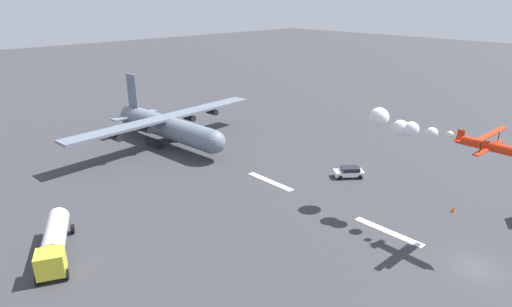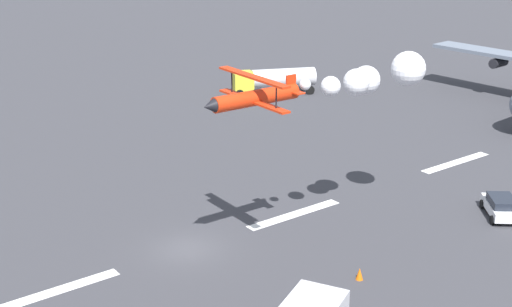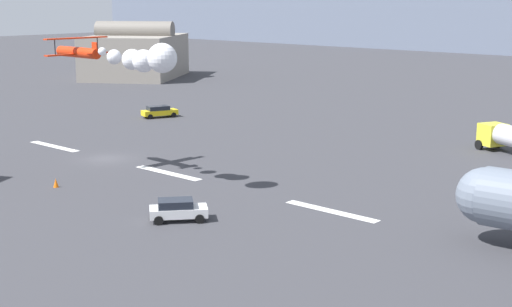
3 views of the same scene
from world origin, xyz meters
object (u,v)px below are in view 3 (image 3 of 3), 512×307
(stunt_biplane_red, at_px, (132,57))
(airport_staff_sedan, at_px, (159,111))
(traffic_cone_far, at_px, (56,183))
(followme_car_yellow, at_px, (178,209))

(stunt_biplane_red, bearing_deg, airport_staff_sedan, 136.35)
(stunt_biplane_red, bearing_deg, traffic_cone_far, -130.11)
(followme_car_yellow, relative_size, traffic_cone_far, 5.67)
(stunt_biplane_red, distance_m, traffic_cone_far, 12.15)
(traffic_cone_far, bearing_deg, followme_car_yellow, 1.89)
(stunt_biplane_red, height_order, followme_car_yellow, stunt_biplane_red)
(stunt_biplane_red, xyz_separation_m, traffic_cone_far, (-4.22, -5.00, -10.24))
(stunt_biplane_red, distance_m, followme_car_yellow, 14.86)
(followme_car_yellow, bearing_deg, airport_staff_sedan, 141.02)
(stunt_biplane_red, bearing_deg, followme_car_yellow, -23.91)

